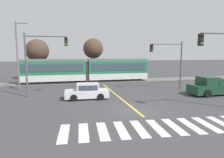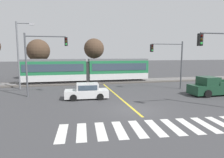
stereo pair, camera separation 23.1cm
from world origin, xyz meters
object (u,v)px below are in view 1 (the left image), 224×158
at_px(traffic_light_mid_left, 40,54).
at_px(bare_tree_east, 93,49).
at_px(pickup_truck, 213,87).
at_px(traffic_light_mid_right, 171,57).
at_px(bare_tree_west, 37,51).
at_px(light_rail_tram, 86,69).
at_px(street_lamp_west, 19,51).
at_px(sedan_crossing, 87,92).

xyz_separation_m(traffic_light_mid_left, bare_tree_east, (7.27, 12.92, 0.87)).
distance_m(pickup_truck, bare_tree_east, 20.00).
relative_size(pickup_truck, traffic_light_mid_left, 0.84).
xyz_separation_m(traffic_light_mid_right, bare_tree_west, (-16.93, 13.47, 0.86)).
bearing_deg(light_rail_tram, bare_tree_west, 142.60).
bearing_deg(light_rail_tram, street_lamp_west, -157.89).
bearing_deg(traffic_light_mid_left, bare_tree_east, 60.64).
distance_m(pickup_truck, traffic_light_mid_right, 5.84).
bearing_deg(street_lamp_west, traffic_light_mid_left, -58.51).
distance_m(light_rail_tram, bare_tree_west, 9.86).
xyz_separation_m(sedan_crossing, pickup_truck, (13.34, -1.29, 0.14)).
height_order(sedan_crossing, traffic_light_mid_left, traffic_light_mid_left).
bearing_deg(bare_tree_east, traffic_light_mid_right, -58.15).
bearing_deg(street_lamp_west, traffic_light_mid_right, -13.41).
bearing_deg(sedan_crossing, bare_tree_east, 79.44).
bearing_deg(light_rail_tram, sedan_crossing, -96.04).
height_order(sedan_crossing, bare_tree_east, bare_tree_east).
distance_m(pickup_truck, street_lamp_west, 22.66).
distance_m(traffic_light_mid_right, street_lamp_west, 18.42).
xyz_separation_m(traffic_light_mid_left, bare_tree_west, (-1.96, 14.00, 0.49)).
bearing_deg(light_rail_tram, bare_tree_east, 69.85).
bearing_deg(bare_tree_west, sedan_crossing, -68.45).
xyz_separation_m(light_rail_tram, traffic_light_mid_left, (-5.55, -8.25, 2.29)).
bearing_deg(traffic_light_mid_right, sedan_crossing, -165.30).
bearing_deg(pickup_truck, sedan_crossing, 174.48).
bearing_deg(bare_tree_east, bare_tree_west, 173.36).
xyz_separation_m(pickup_truck, traffic_light_mid_left, (-17.78, 3.52, 3.50)).
bearing_deg(pickup_truck, traffic_light_mid_left, 168.80).
height_order(light_rail_tram, traffic_light_mid_right, traffic_light_mid_right).
relative_size(sedan_crossing, street_lamp_west, 0.52).
relative_size(pickup_truck, traffic_light_mid_right, 0.92).
bearing_deg(traffic_light_mid_right, bare_tree_east, 121.85).
bearing_deg(sedan_crossing, street_lamp_west, 136.40).
height_order(traffic_light_mid_right, street_lamp_west, street_lamp_west).
bearing_deg(traffic_light_mid_right, pickup_truck, -55.17).
relative_size(traffic_light_mid_left, traffic_light_mid_right, 1.10).
relative_size(sedan_crossing, traffic_light_mid_right, 0.73).
distance_m(traffic_light_mid_left, street_lamp_west, 5.64).
distance_m(sedan_crossing, street_lamp_west, 10.94).
relative_size(pickup_truck, bare_tree_east, 0.78).
height_order(traffic_light_mid_left, bare_tree_east, bare_tree_east).
height_order(traffic_light_mid_left, bare_tree_west, bare_tree_west).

